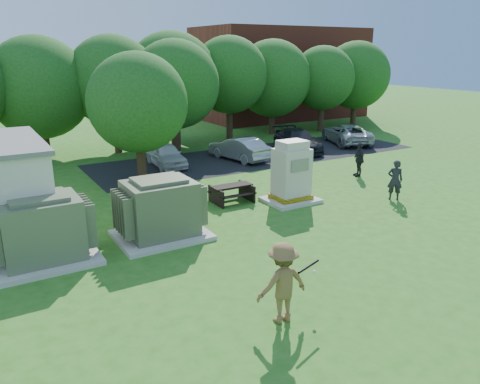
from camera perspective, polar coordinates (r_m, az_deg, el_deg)
ground at (r=13.88m, az=8.58°, el=-9.31°), size 120.00×120.00×0.00m
brick_building at (r=44.91m, az=4.90°, el=14.22°), size 15.00×8.00×8.00m
parking_strip at (r=28.17m, az=2.37°, el=4.45°), size 20.00×6.00×0.01m
transformer_left at (r=15.01m, az=-22.97°, el=-4.43°), size 3.00×2.40×2.07m
transformer_right at (r=15.83m, az=-9.69°, el=-2.20°), size 3.00×2.40×2.07m
generator_cabinet at (r=19.39m, az=6.28°, el=2.01°), size 2.12×1.74×2.59m
picnic_table at (r=19.45m, az=-1.02°, el=0.08°), size 1.70×1.28×0.73m
batter at (r=10.95m, az=5.20°, el=-10.99°), size 1.32×0.83×1.96m
person_by_generator at (r=20.68m, az=18.37°, el=1.39°), size 0.74×0.72×1.72m
person_walking_right at (r=24.12m, az=14.29°, el=3.87°), size 0.75×1.08×1.71m
car_white at (r=25.82m, az=-9.01°, el=4.51°), size 1.71×3.76×1.25m
car_silver_a at (r=26.98m, az=-0.13°, el=5.34°), size 2.10×4.22×1.33m
car_dark at (r=29.53m, az=7.03°, el=6.23°), size 2.86×4.91×1.34m
car_silver_b at (r=32.62m, az=12.83°, el=6.95°), size 3.78×5.27×1.33m
batting_equipment at (r=11.12m, az=8.01°, el=-9.23°), size 1.14×0.50×0.45m
tree_row at (r=29.75m, az=-11.75°, el=12.87°), size 41.30×13.30×7.30m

